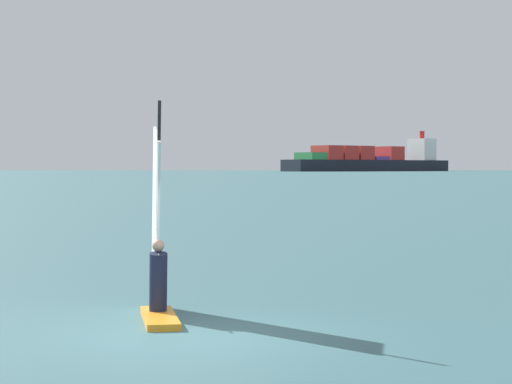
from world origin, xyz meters
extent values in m
plane|color=#386066|center=(0.00, 0.00, 0.00)|extent=(4000.00, 4000.00, 0.00)
cube|color=orange|center=(-0.46, 1.57, 0.06)|extent=(0.82, 2.31, 0.12)
cylinder|color=black|center=(-0.50, 1.93, 1.99)|extent=(0.17, 0.98, 3.76)
cube|color=white|center=(-0.57, 2.53, 1.71)|extent=(0.29, 2.08, 3.51)
cylinder|color=black|center=(-0.52, 2.14, 1.16)|extent=(0.19, 1.34, 0.04)
cylinder|color=#191E38|center=(-0.50, 1.92, 0.65)|extent=(0.38, 0.54, 1.10)
sphere|color=tan|center=(-0.50, 1.92, 1.30)|extent=(0.22, 0.22, 0.22)
cube|color=black|center=(123.27, 726.40, 4.24)|extent=(138.00, 103.50, 8.47)
cube|color=silver|center=(170.91, 758.63, 16.99)|extent=(21.47, 22.82, 17.03)
cylinder|color=red|center=(170.91, 758.63, 28.50)|extent=(4.00, 4.00, 6.00)
cube|color=red|center=(140.77, 738.24, 13.67)|extent=(23.04, 24.71, 10.40)
cube|color=#59388C|center=(127.82, 729.48, 9.77)|extent=(23.04, 24.71, 2.60)
cube|color=red|center=(114.87, 720.71, 13.67)|extent=(23.04, 24.71, 10.40)
cube|color=red|center=(101.91, 711.95, 13.67)|extent=(23.04, 24.71, 10.40)
cube|color=red|center=(88.96, 703.19, 13.67)|extent=(23.04, 24.71, 10.40)
cube|color=#2D8C47|center=(76.01, 694.42, 11.07)|extent=(23.04, 24.71, 5.20)
camera|label=1|loc=(0.34, -15.85, 2.70)|focal=69.78mm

